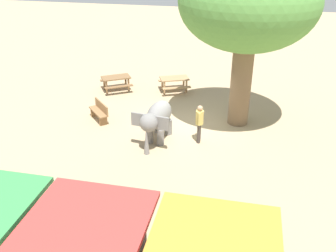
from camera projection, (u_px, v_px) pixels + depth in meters
name	position (u px, v px, depth m)	size (l,w,h in m)	color
ground_plane	(186.00, 127.00, 16.65)	(60.00, 60.00, 0.00)	tan
elephant	(157.00, 118.00, 15.05)	(1.55, 2.33, 1.60)	slate
person_handler	(199.00, 121.00, 15.02)	(0.32, 0.51, 1.62)	#3F3833
shade_tree_main	(248.00, 4.00, 14.65)	(5.55, 5.09, 7.24)	brown
wooden_bench	(100.00, 111.00, 17.00)	(1.25, 1.29, 0.88)	olive
picnic_table_near	(116.00, 80.00, 20.22)	(2.06, 2.05, 0.78)	brown
picnic_table_far	(174.00, 81.00, 20.09)	(1.97, 1.96, 0.78)	#9E7A51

